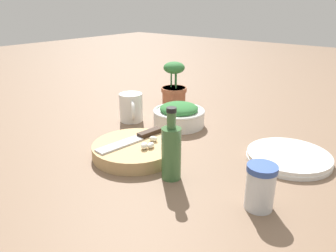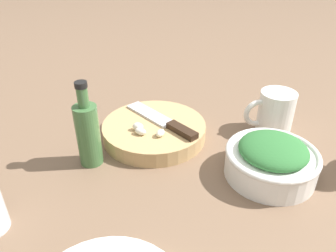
{
  "view_description": "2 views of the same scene",
  "coord_description": "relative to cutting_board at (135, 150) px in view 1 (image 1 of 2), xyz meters",
  "views": [
    {
      "loc": [
        0.52,
        -0.65,
        0.39
      ],
      "look_at": [
        -0.0,
        -0.0,
        0.06
      ],
      "focal_mm": 35.0,
      "sensor_mm": 36.0,
      "label": 1
    },
    {
      "loc": [
        0.4,
        0.33,
        0.4
      ],
      "look_at": [
        0.0,
        -0.02,
        0.08
      ],
      "focal_mm": 35.0,
      "sensor_mm": 36.0,
      "label": 2
    }
  ],
  "objects": [
    {
      "name": "chef_knife",
      "position": [
        -0.02,
        0.02,
        0.02
      ],
      "size": [
        0.05,
        0.21,
        0.01
      ],
      "rotation": [
        0.0,
        0.0,
        3.03
      ],
      "color": "black",
      "rests_on": "cutting_board"
    },
    {
      "name": "ground_plane",
      "position": [
        0.04,
        0.1,
        -0.02
      ],
      "size": [
        5.0,
        5.0,
        0.0
      ],
      "primitive_type": "plane",
      "color": "brown"
    },
    {
      "name": "coffee_mug",
      "position": [
        -0.2,
        0.18,
        0.03
      ],
      "size": [
        0.1,
        0.09,
        0.1
      ],
      "color": "silver",
      "rests_on": "ground_plane"
    },
    {
      "name": "spice_jar",
      "position": [
        0.35,
        -0.01,
        0.03
      ],
      "size": [
        0.06,
        0.06,
        0.09
      ],
      "color": "silver",
      "rests_on": "ground_plane"
    },
    {
      "name": "plate_stack",
      "position": [
        0.33,
        0.23,
        -0.01
      ],
      "size": [
        0.21,
        0.21,
        0.02
      ],
      "color": "silver",
      "rests_on": "ground_plane"
    },
    {
      "name": "potted_herb",
      "position": [
        -0.2,
        0.42,
        0.06
      ],
      "size": [
        0.1,
        0.1,
        0.17
      ],
      "color": "#A35B3D",
      "rests_on": "ground_plane"
    },
    {
      "name": "cutting_board",
      "position": [
        0.0,
        0.0,
        0.0
      ],
      "size": [
        0.23,
        0.23,
        0.03
      ],
      "color": "tan",
      "rests_on": "ground_plane"
    },
    {
      "name": "garlic_cloves",
      "position": [
        0.04,
        0.01,
        0.02
      ],
      "size": [
        0.05,
        0.07,
        0.02
      ],
      "color": "silver",
      "rests_on": "cutting_board"
    },
    {
      "name": "herb_bowl",
      "position": [
        -0.05,
        0.25,
        0.02
      ],
      "size": [
        0.17,
        0.17,
        0.08
      ],
      "color": "silver",
      "rests_on": "ground_plane"
    },
    {
      "name": "oil_bottle",
      "position": [
        0.15,
        -0.03,
        0.05
      ],
      "size": [
        0.05,
        0.05,
        0.17
      ],
      "color": "#3D6638",
      "rests_on": "ground_plane"
    }
  ]
}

